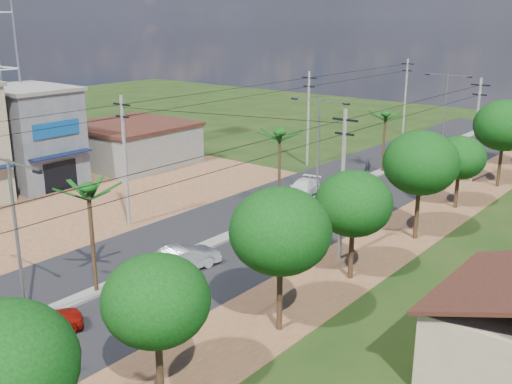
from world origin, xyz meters
TOP-DOWN VIEW (x-y plane):
  - ground at (0.00, 0.00)m, footprint 160.00×160.00m
  - road at (0.00, 15.00)m, footprint 12.00×110.00m
  - median at (0.00, 18.00)m, footprint 1.00×90.00m
  - dirt_lot_west at (-15.00, 8.00)m, footprint 18.00×46.00m
  - dirt_shoulder_east at (8.50, 15.00)m, footprint 5.00×90.00m
  - shophouse_grey at (-21.98, 14.00)m, footprint 9.00×6.40m
  - low_shed at (-21.00, 24.00)m, footprint 10.40×10.40m
  - tree_east_a at (9.50, -6.00)m, footprint 4.40×4.40m
  - tree_east_b at (9.30, 0.00)m, footprint 4.00×4.00m
  - tree_east_c at (9.70, 7.00)m, footprint 4.60×4.60m
  - tree_east_d at (9.40, 14.00)m, footprint 4.20×4.20m
  - tree_east_e at (9.60, 22.00)m, footprint 4.80×4.80m
  - tree_east_f at (9.20, 30.00)m, footprint 3.80×3.80m
  - tree_east_g at (9.80, 38.00)m, footprint 5.00×5.00m
  - palm_median_near at (0.00, 4.00)m, footprint 2.00×2.00m
  - palm_median_mid at (0.00, 20.00)m, footprint 2.00×2.00m
  - palm_median_far at (0.00, 36.00)m, footprint 2.00×2.00m
  - streetlight_near at (0.00, 0.00)m, footprint 5.10×0.18m
  - streetlight_mid at (0.00, 25.00)m, footprint 5.10×0.18m
  - streetlight_far at (0.00, 50.00)m, footprint 5.10×0.18m
  - utility_pole_w_b at (-7.00, 12.00)m, footprint 1.60×0.24m
  - utility_pole_w_c at (-7.00, 34.00)m, footprint 1.60×0.24m
  - utility_pole_w_d at (-7.00, 55.00)m, footprint 1.60×0.24m
  - utility_pole_e_b at (7.50, 16.00)m, footprint 1.60×0.24m
  - utility_pole_e_c at (7.50, 38.00)m, footprint 1.60×0.24m
  - car_red_near at (1.50, -0.29)m, footprint 3.06×4.27m
  - car_silver_mid at (1.50, 8.91)m, footprint 2.23×4.58m
  - car_white_far at (-1.50, 25.20)m, footprint 2.70×4.70m
  - moto_rider_east at (5.20, -1.68)m, footprint 0.97×1.80m
  - moto_rider_west_a at (-1.20, 18.57)m, footprint 1.24×2.01m
  - moto_rider_west_b at (-1.20, 35.40)m, footprint 0.77×1.71m

SIDE VIEW (x-z plane):
  - ground at x=0.00m, z-range 0.00..0.00m
  - dirt_shoulder_east at x=8.50m, z-range 0.00..0.03m
  - dirt_lot_west at x=-15.00m, z-range 0.00..0.04m
  - road at x=0.00m, z-range 0.00..0.04m
  - median at x=0.00m, z-range 0.00..0.18m
  - moto_rider_east at x=5.20m, z-range 0.00..0.90m
  - moto_rider_west_b at x=-1.20m, z-range 0.00..0.99m
  - moto_rider_west_a at x=-1.20m, z-range 0.00..1.00m
  - car_white_far at x=-1.50m, z-range 0.00..1.28m
  - car_red_near at x=1.50m, z-range 0.00..1.35m
  - car_silver_mid at x=1.50m, z-range 0.00..1.45m
  - low_shed at x=-21.00m, z-range -0.01..3.94m
  - tree_east_f at x=9.20m, z-range 1.13..6.64m
  - tree_east_b at x=9.30m, z-range 1.20..7.03m
  - shophouse_grey at x=-21.98m, z-range 0.01..8.31m
  - tree_east_d at x=9.40m, z-range 1.27..7.41m
  - tree_east_a at x=9.50m, z-range 1.30..7.67m
  - utility_pole_w_b at x=-7.00m, z-range 0.26..9.26m
  - utility_pole_w_c at x=-7.00m, z-range 0.26..9.26m
  - utility_pole_w_d at x=-7.00m, z-range 0.26..9.26m
  - utility_pole_e_b at x=7.50m, z-range 0.26..9.26m
  - utility_pole_e_c at x=7.50m, z-range 0.26..9.26m
  - streetlight_near at x=0.00m, z-range 0.79..8.79m
  - streetlight_mid at x=0.00m, z-range 0.79..8.79m
  - streetlight_far at x=0.00m, z-range 0.79..8.79m
  - tree_east_c at x=9.70m, z-range 1.45..8.28m
  - tree_east_e at x=9.60m, z-range 1.52..8.66m
  - tree_east_g at x=9.80m, z-range 1.55..8.93m
  - palm_median_far at x=0.00m, z-range 2.34..8.19m
  - palm_median_near at x=0.00m, z-range 2.46..8.61m
  - palm_median_mid at x=0.00m, z-range 2.62..9.17m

